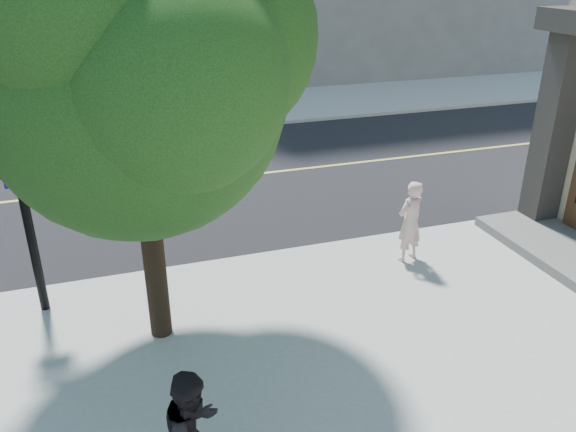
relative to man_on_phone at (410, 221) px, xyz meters
name	(u,v)px	position (x,y,z in m)	size (l,w,h in m)	color
ground	(49,291)	(-6.30, 1.09, -0.89)	(140.00, 140.00, 0.00)	black
road_ew	(58,196)	(-6.30, 5.59, -0.88)	(140.00, 9.00, 0.01)	black
sidewalk_ne	(323,58)	(7.20, 22.59, -0.83)	(29.00, 25.00, 0.12)	#ACACA6
man_on_phone	(410,221)	(0.00, 0.00, 0.00)	(0.56, 0.37, 1.54)	beige
street_tree	(140,50)	(-4.50, -0.87, 3.33)	(4.79, 4.35, 6.35)	black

